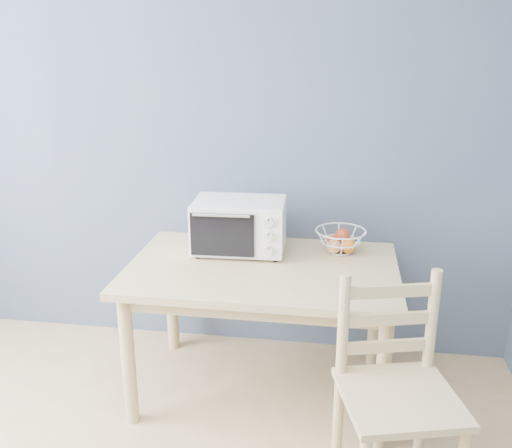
# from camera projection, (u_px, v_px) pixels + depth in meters

# --- Properties ---
(dining_table) EXTENTS (1.40, 0.90, 0.75)m
(dining_table) POSITION_uv_depth(u_px,v_px,m) (262.00, 284.00, 3.00)
(dining_table) COLOR tan
(dining_table) RESTS_ON ground
(toaster_oven) EXTENTS (0.51, 0.38, 0.29)m
(toaster_oven) POSITION_uv_depth(u_px,v_px,m) (236.00, 225.00, 3.12)
(toaster_oven) COLOR white
(toaster_oven) RESTS_ON dining_table
(fruit_basket) EXTENTS (0.30, 0.30, 0.14)m
(fruit_basket) POSITION_uv_depth(u_px,v_px,m) (340.00, 241.00, 3.13)
(fruit_basket) COLOR white
(fruit_basket) RESTS_ON dining_table
(dining_chair) EXTENTS (0.56, 0.56, 0.97)m
(dining_chair) POSITION_uv_depth(u_px,v_px,m) (395.00, 396.00, 2.35)
(dining_chair) COLOR tan
(dining_chair) RESTS_ON ground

